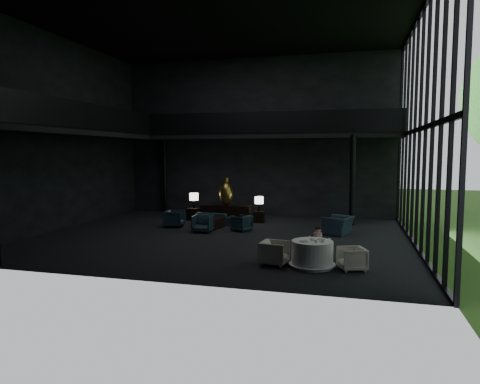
% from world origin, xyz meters
% --- Properties ---
extents(floor, '(14.00, 12.00, 0.02)m').
position_xyz_m(floor, '(0.00, 0.00, 0.00)').
color(floor, black).
rests_on(floor, ground).
extents(ceiling, '(14.00, 12.00, 0.02)m').
position_xyz_m(ceiling, '(0.00, 0.00, 8.00)').
color(ceiling, black).
rests_on(ceiling, ground).
extents(wall_back, '(14.00, 0.04, 8.00)m').
position_xyz_m(wall_back, '(0.00, 6.00, 4.00)').
color(wall_back, black).
rests_on(wall_back, ground).
extents(wall_front, '(14.00, 0.04, 8.00)m').
position_xyz_m(wall_front, '(0.00, -6.00, 4.00)').
color(wall_front, black).
rests_on(wall_front, ground).
extents(wall_left, '(0.04, 12.00, 8.00)m').
position_xyz_m(wall_left, '(-7.00, 0.00, 4.00)').
color(wall_left, black).
rests_on(wall_left, ground).
extents(curtain_wall, '(0.20, 12.00, 8.00)m').
position_xyz_m(curtain_wall, '(6.95, 0.00, 4.00)').
color(curtain_wall, black).
rests_on(curtain_wall, ground).
extents(mezzanine_left, '(2.00, 12.00, 0.25)m').
position_xyz_m(mezzanine_left, '(-6.00, 0.00, 4.00)').
color(mezzanine_left, black).
rests_on(mezzanine_left, wall_left).
extents(mezzanine_back, '(12.00, 2.00, 0.25)m').
position_xyz_m(mezzanine_back, '(1.00, 5.00, 4.00)').
color(mezzanine_back, black).
rests_on(mezzanine_back, wall_back).
extents(railing_left, '(0.06, 12.00, 1.00)m').
position_xyz_m(railing_left, '(-5.00, 0.00, 4.60)').
color(railing_left, black).
rests_on(railing_left, mezzanine_left).
extents(railing_back, '(12.00, 0.06, 1.00)m').
position_xyz_m(railing_back, '(1.00, 4.00, 4.60)').
color(railing_back, black).
rests_on(railing_back, mezzanine_back).
extents(column_nw, '(0.24, 0.24, 4.00)m').
position_xyz_m(column_nw, '(-5.00, 5.70, 2.00)').
color(column_nw, black).
rests_on(column_nw, floor).
extents(column_ne, '(0.24, 0.24, 4.00)m').
position_xyz_m(column_ne, '(4.80, 4.00, 2.00)').
color(column_ne, black).
rests_on(column_ne, floor).
extents(console, '(2.36, 0.54, 0.75)m').
position_xyz_m(console, '(-0.93, 3.60, 0.38)').
color(console, black).
rests_on(console, floor).
extents(bronze_urn, '(0.69, 0.69, 1.29)m').
position_xyz_m(bronze_urn, '(-0.93, 3.66, 1.30)').
color(bronze_urn, '#A05B24').
rests_on(bronze_urn, console).
extents(side_table_left, '(0.51, 0.51, 0.56)m').
position_xyz_m(side_table_left, '(-2.53, 3.51, 0.28)').
color(side_table_left, black).
rests_on(side_table_left, floor).
extents(table_lamp_left, '(0.43, 0.43, 0.72)m').
position_xyz_m(table_lamp_left, '(-2.53, 3.63, 1.07)').
color(table_lamp_left, black).
rests_on(table_lamp_left, side_table_left).
extents(side_table_right, '(0.47, 0.47, 0.52)m').
position_xyz_m(side_table_right, '(0.67, 3.60, 0.26)').
color(side_table_right, black).
rests_on(side_table_right, floor).
extents(table_lamp_right, '(0.40, 0.40, 0.67)m').
position_xyz_m(table_lamp_right, '(0.67, 3.60, 1.00)').
color(table_lamp_right, black).
rests_on(table_lamp_right, side_table_right).
extents(sofa, '(1.69, 0.55, 0.65)m').
position_xyz_m(sofa, '(-1.22, 2.59, 0.33)').
color(sofa, '#1A3042').
rests_on(sofa, floor).
extents(lounge_armchair_west, '(0.85, 0.89, 0.81)m').
position_xyz_m(lounge_armchair_west, '(-2.63, 1.47, 0.40)').
color(lounge_armchair_west, '#16222F').
rests_on(lounge_armchair_west, floor).
extents(lounge_armchair_east, '(0.81, 0.83, 0.66)m').
position_xyz_m(lounge_armchair_east, '(0.43, 1.27, 0.33)').
color(lounge_armchair_east, '#1D3139').
rests_on(lounge_armchair_east, floor).
extents(lounge_armchair_south, '(0.77, 0.73, 0.76)m').
position_xyz_m(lounge_armchair_south, '(-1.02, 0.62, 0.38)').
color(lounge_armchair_south, '#15273D').
rests_on(lounge_armchair_south, floor).
extents(window_armchair, '(1.10, 1.33, 1.00)m').
position_xyz_m(window_armchair, '(4.31, 1.49, 0.50)').
color(window_armchair, '#102334').
rests_on(window_armchair, floor).
extents(coffee_table, '(1.16, 1.16, 0.43)m').
position_xyz_m(coffee_table, '(-1.06, 1.68, 0.22)').
color(coffee_table, black).
rests_on(coffee_table, floor).
extents(dining_table, '(1.32, 1.32, 0.75)m').
position_xyz_m(dining_table, '(3.75, -3.59, 0.33)').
color(dining_table, white).
rests_on(dining_table, floor).
extents(dining_chair_north, '(0.73, 0.70, 0.64)m').
position_xyz_m(dining_chair_north, '(3.79, -2.63, 0.32)').
color(dining_chair_north, '#B9B3A0').
rests_on(dining_chair_north, floor).
extents(dining_chair_east, '(0.74, 0.76, 0.63)m').
position_xyz_m(dining_chair_east, '(4.83, -3.64, 0.31)').
color(dining_chair_east, beige).
rests_on(dining_chair_east, floor).
extents(dining_chair_west, '(0.75, 0.79, 0.74)m').
position_xyz_m(dining_chair_west, '(2.68, -3.61, 0.37)').
color(dining_chair_west, '#A79F8C').
rests_on(dining_chair_west, floor).
extents(child, '(0.25, 0.25, 0.55)m').
position_xyz_m(child, '(3.83, -2.61, 0.72)').
color(child, '#DEA0B8').
rests_on(child, dining_chair_north).
extents(plate_a, '(0.26, 0.26, 0.02)m').
position_xyz_m(plate_a, '(3.53, -3.77, 0.76)').
color(plate_a, white).
rests_on(plate_a, dining_table).
extents(plate_b, '(0.28, 0.28, 0.02)m').
position_xyz_m(plate_b, '(3.97, -3.36, 0.76)').
color(plate_b, white).
rests_on(plate_b, dining_table).
extents(saucer, '(0.17, 0.17, 0.01)m').
position_xyz_m(saucer, '(4.00, -3.63, 0.76)').
color(saucer, white).
rests_on(saucer, dining_table).
extents(coffee_cup, '(0.12, 0.12, 0.07)m').
position_xyz_m(coffee_cup, '(4.04, -3.73, 0.80)').
color(coffee_cup, white).
rests_on(coffee_cup, saucer).
extents(cereal_bowl, '(0.15, 0.15, 0.08)m').
position_xyz_m(cereal_bowl, '(3.75, -3.55, 0.79)').
color(cereal_bowl, white).
rests_on(cereal_bowl, dining_table).
extents(cream_pot, '(0.07, 0.07, 0.07)m').
position_xyz_m(cream_pot, '(3.86, -3.81, 0.79)').
color(cream_pot, '#99999E').
rests_on(cream_pot, dining_table).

